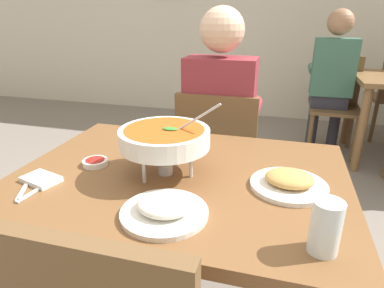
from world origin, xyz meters
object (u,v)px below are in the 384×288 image
object	(u,v)px
rice_plate	(164,209)
patron_bg_left	(332,75)
appetizer_plate	(289,182)
sauce_dish	(95,162)
chair_diner_main	(218,159)
chair_bg_left	(335,99)
drink_glass	(325,230)
dining_table_main	(181,204)
diner_main	(221,117)
curry_bowl	(165,138)

from	to	relation	value
rice_plate	patron_bg_left	distance (m)	2.66
appetizer_plate	patron_bg_left	xyz separation A→B (m)	(0.37, 2.32, -0.04)
appetizer_plate	sauce_dish	bearing A→B (deg)	-178.82
chair_diner_main	chair_bg_left	xyz separation A→B (m)	(0.80, 1.67, 0.00)
chair_diner_main	rice_plate	size ratio (longest dim) A/B	3.75
chair_diner_main	patron_bg_left	world-z (taller)	patron_bg_left
drink_glass	chair_bg_left	xyz separation A→B (m)	(0.36, 2.67, -0.31)
dining_table_main	sauce_dish	size ratio (longest dim) A/B	12.42
diner_main	chair_bg_left	xyz separation A→B (m)	(0.80, 1.64, -0.24)
appetizer_plate	drink_glass	bearing A→B (deg)	-75.20
diner_main	drink_glass	world-z (taller)	diner_main
curry_bowl	drink_glass	xyz separation A→B (m)	(0.48, -0.28, -0.07)
sauce_dish	chair_bg_left	bearing A→B (deg)	65.09
dining_table_main	chair_diner_main	distance (m)	0.71
drink_glass	patron_bg_left	size ratio (longest dim) A/B	0.10
dining_table_main	sauce_dish	world-z (taller)	sauce_dish
rice_plate	chair_bg_left	distance (m)	2.75
curry_bowl	drink_glass	world-z (taller)	curry_bowl
chair_diner_main	chair_bg_left	bearing A→B (deg)	64.51
diner_main	curry_bowl	world-z (taller)	diner_main
diner_main	sauce_dish	distance (m)	0.82
drink_glass	curry_bowl	bearing A→B (deg)	150.04
sauce_dish	patron_bg_left	distance (m)	2.55
dining_table_main	drink_glass	bearing A→B (deg)	-34.16
sauce_dish	drink_glass	xyz separation A→B (m)	(0.75, -0.27, 0.05)
chair_bg_left	drink_glass	bearing A→B (deg)	-97.73
chair_bg_left	diner_main	bearing A→B (deg)	-115.93
chair_diner_main	curry_bowl	size ratio (longest dim) A/B	2.71
rice_plate	appetizer_plate	world-z (taller)	same
dining_table_main	chair_diner_main	bearing A→B (deg)	90.00
chair_diner_main	diner_main	distance (m)	0.24
dining_table_main	rice_plate	bearing A→B (deg)	-82.34
chair_diner_main	appetizer_plate	distance (m)	0.84
appetizer_plate	chair_bg_left	xyz separation A→B (m)	(0.44, 2.38, -0.27)
chair_bg_left	patron_bg_left	bearing A→B (deg)	-137.44
chair_diner_main	curry_bowl	bearing A→B (deg)	-93.76
diner_main	sauce_dish	size ratio (longest dim) A/B	14.56
chair_diner_main	drink_glass	distance (m)	1.13
diner_main	chair_bg_left	world-z (taller)	diner_main
chair_bg_left	rice_plate	bearing A→B (deg)	-106.18
dining_table_main	rice_plate	xyz separation A→B (m)	(0.03, -0.26, 0.15)
diner_main	rice_plate	xyz separation A→B (m)	(0.03, -0.99, 0.04)
dining_table_main	drink_glass	world-z (taller)	drink_glass
dining_table_main	chair_diner_main	xyz separation A→B (m)	(-0.00, 0.70, -0.13)
curry_bowl	chair_bg_left	size ratio (longest dim) A/B	0.37
drink_glass	patron_bg_left	xyz separation A→B (m)	(0.29, 2.60, -0.08)
dining_table_main	curry_bowl	distance (m)	0.26
chair_diner_main	patron_bg_left	bearing A→B (deg)	65.68
drink_glass	dining_table_main	bearing A→B (deg)	145.84
curry_bowl	sauce_dish	xyz separation A→B (m)	(-0.27, -0.00, -0.12)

